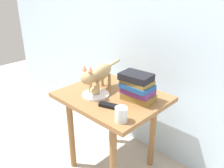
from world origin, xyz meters
TOP-DOWN VIEW (x-y plane):
  - ground_plane at (0.00, 0.00)m, footprint 6.00×6.00m
  - back_panel at (0.00, 0.40)m, footprint 4.00×0.04m
  - side_table at (0.00, 0.00)m, footprint 0.69×0.56m
  - plate at (-0.07, -0.08)m, footprint 0.18×0.18m
  - bread_roll at (-0.08, -0.08)m, footprint 0.08×0.09m
  - cat at (-0.10, -0.03)m, footprint 0.17×0.47m
  - book_stack at (0.17, 0.06)m, footprint 0.23×0.17m
  - candle_jar at (0.26, -0.20)m, footprint 0.07×0.07m
  - tv_remote at (0.12, -0.13)m, footprint 0.16×0.09m

SIDE VIEW (x-z plane):
  - ground_plane at x=0.00m, z-range 0.00..0.00m
  - side_table at x=0.00m, z-range 0.20..0.80m
  - plate at x=-0.07m, z-range 0.60..0.62m
  - tv_remote at x=0.12m, z-range 0.60..0.62m
  - candle_jar at x=0.26m, z-range 0.60..0.68m
  - bread_roll at x=-0.08m, z-range 0.62..0.67m
  - book_stack at x=0.17m, z-range 0.60..0.79m
  - cat at x=-0.10m, z-range 0.62..0.85m
  - back_panel at x=0.00m, z-range 0.00..2.20m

